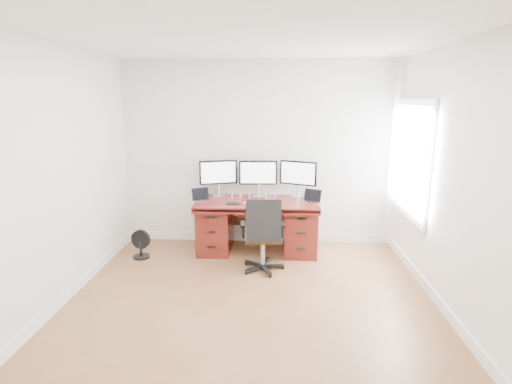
{
  "coord_description": "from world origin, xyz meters",
  "views": [
    {
      "loc": [
        0.27,
        -3.6,
        2.15
      ],
      "look_at": [
        0.0,
        1.5,
        0.95
      ],
      "focal_mm": 28.0,
      "sensor_mm": 36.0,
      "label": 1
    }
  ],
  "objects_px": {
    "floor_fan": "(141,245)",
    "keyboard": "(255,203)",
    "desk": "(257,224)",
    "office_chair": "(263,247)",
    "monitor_center": "(258,174)"
  },
  "relations": [
    {
      "from": "desk",
      "to": "keyboard",
      "type": "bearing_deg",
      "value": -95.78
    },
    {
      "from": "desk",
      "to": "monitor_center",
      "type": "xyz_separation_m",
      "value": [
        0.0,
        0.24,
        0.68
      ]
    },
    {
      "from": "monitor_center",
      "to": "keyboard",
      "type": "bearing_deg",
      "value": -94.49
    },
    {
      "from": "office_chair",
      "to": "monitor_center",
      "type": "bearing_deg",
      "value": 91.86
    },
    {
      "from": "keyboard",
      "to": "desk",
      "type": "bearing_deg",
      "value": 102.78
    },
    {
      "from": "monitor_center",
      "to": "desk",
      "type": "bearing_deg",
      "value": -92.13
    },
    {
      "from": "desk",
      "to": "office_chair",
      "type": "xyz_separation_m",
      "value": [
        0.11,
        -0.69,
        -0.08
      ]
    },
    {
      "from": "office_chair",
      "to": "monitor_center",
      "type": "xyz_separation_m",
      "value": [
        -0.11,
        0.93,
        0.76
      ]
    },
    {
      "from": "monitor_center",
      "to": "keyboard",
      "type": "height_order",
      "value": "monitor_center"
    },
    {
      "from": "office_chair",
      "to": "floor_fan",
      "type": "distance_m",
      "value": 1.74
    },
    {
      "from": "office_chair",
      "to": "keyboard",
      "type": "relative_size",
      "value": 3.27
    },
    {
      "from": "desk",
      "to": "office_chair",
      "type": "bearing_deg",
      "value": -81.28
    },
    {
      "from": "floor_fan",
      "to": "keyboard",
      "type": "distance_m",
      "value": 1.68
    },
    {
      "from": "office_chair",
      "to": "monitor_center",
      "type": "relative_size",
      "value": 1.77
    },
    {
      "from": "floor_fan",
      "to": "monitor_center",
      "type": "distance_m",
      "value": 1.92
    }
  ]
}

